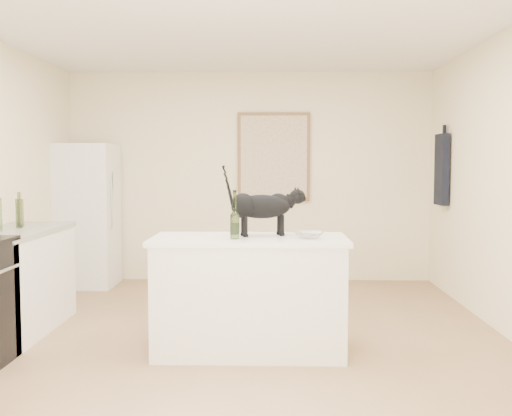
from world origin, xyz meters
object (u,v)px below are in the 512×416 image
at_px(fridge, 86,215).
at_px(wine_bottle, 235,218).
at_px(black_cat, 261,210).
at_px(glass_bowl, 309,235).

distance_m(fridge, wine_bottle, 3.31).
xyz_separation_m(fridge, black_cat, (2.14, -2.48, 0.26)).
xyz_separation_m(wine_bottle, glass_bowl, (0.56, 0.02, -0.13)).
bearing_deg(black_cat, glass_bowl, -41.26).
xyz_separation_m(fridge, glass_bowl, (2.51, -2.65, 0.08)).
bearing_deg(glass_bowl, black_cat, 154.50).
bearing_deg(fridge, glass_bowl, -46.62).
height_order(black_cat, wine_bottle, black_cat).
distance_m(black_cat, glass_bowl, 0.44).
relative_size(fridge, black_cat, 2.90).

